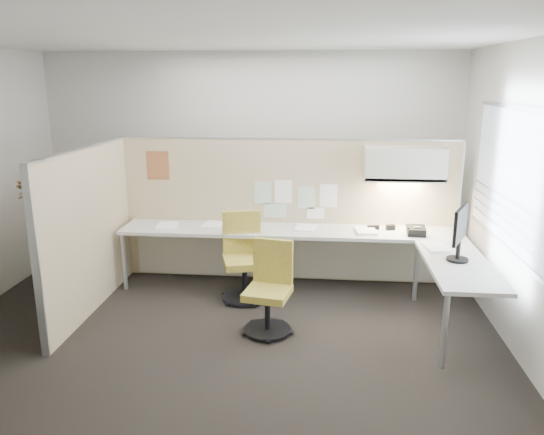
# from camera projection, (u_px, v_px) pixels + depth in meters

# --- Properties ---
(floor) EXTENTS (5.50, 4.50, 0.01)m
(floor) POSITION_uv_depth(u_px,v_px,m) (221.00, 333.00, 5.27)
(floor) COLOR black
(floor) RESTS_ON ground
(ceiling) EXTENTS (5.50, 4.50, 0.01)m
(ceiling) POSITION_uv_depth(u_px,v_px,m) (213.00, 36.00, 4.56)
(ceiling) COLOR white
(ceiling) RESTS_ON wall_back
(wall_back) EXTENTS (5.50, 0.02, 2.80)m
(wall_back) POSITION_uv_depth(u_px,v_px,m) (250.00, 160.00, 7.08)
(wall_back) COLOR beige
(wall_back) RESTS_ON ground
(wall_front) EXTENTS (5.50, 0.02, 2.80)m
(wall_front) POSITION_uv_depth(u_px,v_px,m) (133.00, 287.00, 2.75)
(wall_front) COLOR beige
(wall_front) RESTS_ON ground
(wall_right) EXTENTS (0.02, 4.50, 2.80)m
(wall_right) POSITION_uv_depth(u_px,v_px,m) (525.00, 202.00, 4.66)
(wall_right) COLOR beige
(wall_right) RESTS_ON ground
(window_pane) EXTENTS (0.01, 2.80, 1.30)m
(window_pane) POSITION_uv_depth(u_px,v_px,m) (524.00, 185.00, 4.63)
(window_pane) COLOR #AAB7C6
(window_pane) RESTS_ON wall_right
(partition_back) EXTENTS (4.10, 0.06, 1.75)m
(partition_back) POSITION_uv_depth(u_px,v_px,m) (287.00, 211.00, 6.54)
(partition_back) COLOR tan
(partition_back) RESTS_ON floor
(partition_left) EXTENTS (0.06, 2.20, 1.75)m
(partition_left) POSITION_uv_depth(u_px,v_px,m) (89.00, 231.00, 5.67)
(partition_left) COLOR tan
(partition_left) RESTS_ON floor
(desk) EXTENTS (4.00, 2.07, 0.73)m
(desk) POSITION_uv_depth(u_px,v_px,m) (317.00, 244.00, 6.12)
(desk) COLOR beige
(desk) RESTS_ON floor
(overhead_bin) EXTENTS (0.90, 0.36, 0.38)m
(overhead_bin) POSITION_uv_depth(u_px,v_px,m) (404.00, 164.00, 6.05)
(overhead_bin) COLOR beige
(overhead_bin) RESTS_ON partition_back
(task_light_strip) EXTENTS (0.60, 0.06, 0.02)m
(task_light_strip) POSITION_uv_depth(u_px,v_px,m) (403.00, 182.00, 6.10)
(task_light_strip) COLOR #FFEABF
(task_light_strip) RESTS_ON overhead_bin
(pinned_papers) EXTENTS (1.01, 0.00, 0.47)m
(pinned_papers) POSITION_uv_depth(u_px,v_px,m) (294.00, 199.00, 6.46)
(pinned_papers) COLOR #8CBF8C
(pinned_papers) RESTS_ON partition_back
(poster) EXTENTS (0.28, 0.00, 0.35)m
(poster) POSITION_uv_depth(u_px,v_px,m) (158.00, 165.00, 6.52)
(poster) COLOR orange
(poster) RESTS_ON partition_back
(chair_left) EXTENTS (0.49, 0.51, 0.90)m
(chair_left) POSITION_uv_depth(u_px,v_px,m) (269.00, 290.00, 5.24)
(chair_left) COLOR black
(chair_left) RESTS_ON floor
(chair_right) EXTENTS (0.57, 0.58, 0.98)m
(chair_right) POSITION_uv_depth(u_px,v_px,m) (244.00, 260.00, 6.03)
(chair_right) COLOR black
(chair_right) RESTS_ON floor
(monitor) EXTENTS (0.24, 0.48, 0.53)m
(monitor) POSITION_uv_depth(u_px,v_px,m) (460.00, 230.00, 5.09)
(monitor) COLOR black
(monitor) RESTS_ON desk
(phone) EXTENTS (0.21, 0.20, 0.12)m
(phone) POSITION_uv_depth(u_px,v_px,m) (416.00, 231.00, 6.00)
(phone) COLOR black
(phone) RESTS_ON desk
(stapler) EXTENTS (0.14, 0.06, 0.05)m
(stapler) POSITION_uv_depth(u_px,v_px,m) (373.00, 227.00, 6.24)
(stapler) COLOR black
(stapler) RESTS_ON desk
(tape_dispenser) EXTENTS (0.11, 0.09, 0.06)m
(tape_dispenser) POSITION_uv_depth(u_px,v_px,m) (390.00, 227.00, 6.23)
(tape_dispenser) COLOR black
(tape_dispenser) RESTS_ON desk
(coat_hook) EXTENTS (0.18, 0.43, 1.29)m
(coat_hook) POSITION_uv_depth(u_px,v_px,m) (32.00, 199.00, 4.68)
(coat_hook) COLOR silver
(coat_hook) RESTS_ON partition_left
(paper_stack_0) EXTENTS (0.27, 0.33, 0.03)m
(paper_stack_0) POSITION_uv_depth(u_px,v_px,m) (167.00, 226.00, 6.33)
(paper_stack_0) COLOR white
(paper_stack_0) RESTS_ON desk
(paper_stack_1) EXTENTS (0.26, 0.32, 0.02)m
(paper_stack_1) POSITION_uv_depth(u_px,v_px,m) (213.00, 225.00, 6.41)
(paper_stack_1) COLOR white
(paper_stack_1) RESTS_ON desk
(paper_stack_2) EXTENTS (0.27, 0.33, 0.02)m
(paper_stack_2) POSITION_uv_depth(u_px,v_px,m) (306.00, 228.00, 6.29)
(paper_stack_2) COLOR white
(paper_stack_2) RESTS_ON desk
(paper_stack_3) EXTENTS (0.26, 0.32, 0.03)m
(paper_stack_3) POSITION_uv_depth(u_px,v_px,m) (366.00, 231.00, 6.13)
(paper_stack_3) COLOR white
(paper_stack_3) RESTS_ON desk
(paper_stack_4) EXTENTS (0.27, 0.33, 0.02)m
(paper_stack_4) POSITION_uv_depth(u_px,v_px,m) (437.00, 248.00, 5.52)
(paper_stack_4) COLOR white
(paper_stack_4) RESTS_ON desk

